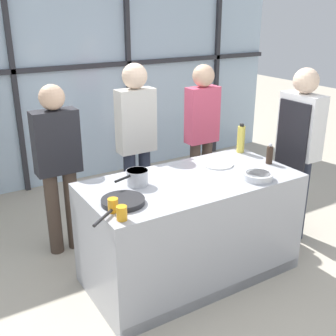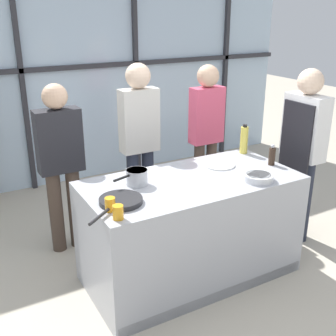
{
  "view_description": "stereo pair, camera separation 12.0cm",
  "coord_description": "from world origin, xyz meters",
  "px_view_note": "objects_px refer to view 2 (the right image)",
  "views": [
    {
      "loc": [
        -1.86,
        -2.65,
        2.25
      ],
      "look_at": [
        -0.17,
        0.1,
        1.02
      ],
      "focal_mm": 45.0,
      "sensor_mm": 36.0,
      "label": 1
    },
    {
      "loc": [
        -1.76,
        -2.71,
        2.25
      ],
      "look_at": [
        -0.17,
        0.1,
        1.02
      ],
      "focal_mm": 45.0,
      "sensor_mm": 36.0,
      "label": 2
    }
  ],
  "objects_px": {
    "saucepan": "(137,177)",
    "oil_bottle": "(244,140)",
    "pepper_grinder": "(272,156)",
    "white_plate": "(219,165)",
    "frying_pan": "(120,201)",
    "spectator_far_left": "(61,159)",
    "juice_glass_near": "(118,212)",
    "spectator_center_left": "(140,136)",
    "mixing_bowl": "(258,177)",
    "spectator_center_right": "(206,129)",
    "chef": "(302,146)",
    "juice_glass_far": "(110,204)"
  },
  "relations": [
    {
      "from": "pepper_grinder",
      "to": "spectator_center_left",
      "type": "bearing_deg",
      "value": 127.97
    },
    {
      "from": "spectator_far_left",
      "to": "spectator_center_right",
      "type": "bearing_deg",
      "value": -180.0
    },
    {
      "from": "mixing_bowl",
      "to": "pepper_grinder",
      "type": "height_order",
      "value": "pepper_grinder"
    },
    {
      "from": "saucepan",
      "to": "mixing_bowl",
      "type": "bearing_deg",
      "value": -24.53
    },
    {
      "from": "white_plate",
      "to": "frying_pan",
      "type": "bearing_deg",
      "value": -165.39
    },
    {
      "from": "mixing_bowl",
      "to": "spectator_far_left",
      "type": "bearing_deg",
      "value": 135.03
    },
    {
      "from": "spectator_far_left",
      "to": "juice_glass_near",
      "type": "xyz_separation_m",
      "value": [
        0.01,
        -1.34,
        0.03
      ]
    },
    {
      "from": "mixing_bowl",
      "to": "juice_glass_far",
      "type": "distance_m",
      "value": 1.27
    },
    {
      "from": "spectator_center_left",
      "to": "white_plate",
      "type": "height_order",
      "value": "spectator_center_left"
    },
    {
      "from": "pepper_grinder",
      "to": "oil_bottle",
      "type": "bearing_deg",
      "value": 91.48
    },
    {
      "from": "spectator_center_left",
      "to": "juice_glass_near",
      "type": "height_order",
      "value": "spectator_center_left"
    },
    {
      "from": "oil_bottle",
      "to": "juice_glass_near",
      "type": "xyz_separation_m",
      "value": [
        -1.61,
        -0.68,
        -0.09
      ]
    },
    {
      "from": "juice_glass_near",
      "to": "oil_bottle",
      "type": "bearing_deg",
      "value": 22.73
    },
    {
      "from": "spectator_center_left",
      "to": "white_plate",
      "type": "bearing_deg",
      "value": 115.26
    },
    {
      "from": "chef",
      "to": "mixing_bowl",
      "type": "distance_m",
      "value": 0.91
    },
    {
      "from": "spectator_far_left",
      "to": "pepper_grinder",
      "type": "bearing_deg",
      "value": 147.35
    },
    {
      "from": "spectator_center_right",
      "to": "pepper_grinder",
      "type": "bearing_deg",
      "value": 90.04
    },
    {
      "from": "spectator_center_right",
      "to": "oil_bottle",
      "type": "distance_m",
      "value": 0.66
    },
    {
      "from": "saucepan",
      "to": "white_plate",
      "type": "relative_size",
      "value": 1.14
    },
    {
      "from": "pepper_grinder",
      "to": "juice_glass_far",
      "type": "height_order",
      "value": "pepper_grinder"
    },
    {
      "from": "mixing_bowl",
      "to": "spectator_center_right",
      "type": "bearing_deg",
      "value": 74.59
    },
    {
      "from": "spectator_center_left",
      "to": "spectator_far_left",
      "type": "bearing_deg",
      "value": -0.0
    },
    {
      "from": "chef",
      "to": "mixing_bowl",
      "type": "height_order",
      "value": "chef"
    },
    {
      "from": "frying_pan",
      "to": "spectator_center_left",
      "type": "bearing_deg",
      "value": 58.03
    },
    {
      "from": "mixing_bowl",
      "to": "frying_pan",
      "type": "bearing_deg",
      "value": 172.13
    },
    {
      "from": "frying_pan",
      "to": "juice_glass_near",
      "type": "bearing_deg",
      "value": -116.62
    },
    {
      "from": "chef",
      "to": "juice_glass_near",
      "type": "xyz_separation_m",
      "value": [
        -2.12,
        -0.4,
        -0.02
      ]
    },
    {
      "from": "white_plate",
      "to": "juice_glass_far",
      "type": "xyz_separation_m",
      "value": [
        -1.2,
        -0.36,
        0.04
      ]
    },
    {
      "from": "chef",
      "to": "spectator_center_left",
      "type": "distance_m",
      "value": 1.61
    },
    {
      "from": "juice_glass_far",
      "to": "pepper_grinder",
      "type": "bearing_deg",
      "value": 5.24
    },
    {
      "from": "spectator_center_left",
      "to": "mixing_bowl",
      "type": "relative_size",
      "value": 7.1
    },
    {
      "from": "chef",
      "to": "spectator_far_left",
      "type": "distance_m",
      "value": 2.32
    },
    {
      "from": "mixing_bowl",
      "to": "oil_bottle",
      "type": "height_order",
      "value": "oil_bottle"
    },
    {
      "from": "frying_pan",
      "to": "saucepan",
      "type": "bearing_deg",
      "value": 45.02
    },
    {
      "from": "saucepan",
      "to": "pepper_grinder",
      "type": "xyz_separation_m",
      "value": [
        1.26,
        -0.18,
        0.02
      ]
    },
    {
      "from": "spectator_center_right",
      "to": "juice_glass_near",
      "type": "relative_size",
      "value": 17.06
    },
    {
      "from": "juice_glass_near",
      "to": "white_plate",
      "type": "bearing_deg",
      "value": 22.7
    },
    {
      "from": "white_plate",
      "to": "mixing_bowl",
      "type": "distance_m",
      "value": 0.45
    },
    {
      "from": "pepper_grinder",
      "to": "mixing_bowl",
      "type": "bearing_deg",
      "value": -146.66
    },
    {
      "from": "spectator_center_left",
      "to": "frying_pan",
      "type": "xyz_separation_m",
      "value": [
        -0.7,
        -1.12,
        -0.1
      ]
    },
    {
      "from": "spectator_far_left",
      "to": "juice_glass_near",
      "type": "relative_size",
      "value": 16.42
    },
    {
      "from": "oil_bottle",
      "to": "pepper_grinder",
      "type": "bearing_deg",
      "value": -88.52
    },
    {
      "from": "mixing_bowl",
      "to": "juice_glass_near",
      "type": "xyz_separation_m",
      "value": [
        -1.27,
        -0.06,
        0.02
      ]
    },
    {
      "from": "spectator_center_left",
      "to": "oil_bottle",
      "type": "xyz_separation_m",
      "value": [
        0.81,
        -0.66,
        0.02
      ]
    },
    {
      "from": "frying_pan",
      "to": "white_plate",
      "type": "bearing_deg",
      "value": 14.61
    },
    {
      "from": "saucepan",
      "to": "oil_bottle",
      "type": "bearing_deg",
      "value": 9.3
    },
    {
      "from": "frying_pan",
      "to": "oil_bottle",
      "type": "height_order",
      "value": "oil_bottle"
    },
    {
      "from": "pepper_grinder",
      "to": "juice_glass_near",
      "type": "relative_size",
      "value": 1.94
    },
    {
      "from": "spectator_center_left",
      "to": "spectator_center_right",
      "type": "distance_m",
      "value": 0.82
    },
    {
      "from": "spectator_far_left",
      "to": "mixing_bowl",
      "type": "distance_m",
      "value": 1.81
    }
  ]
}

